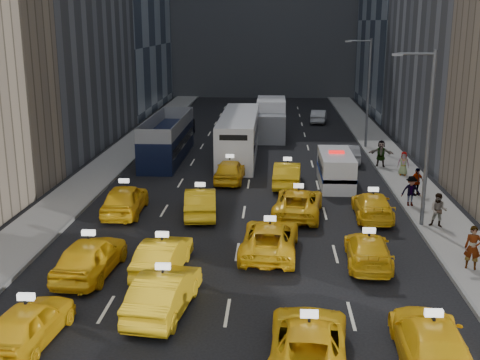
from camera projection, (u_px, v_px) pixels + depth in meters
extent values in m
plane|color=black|center=(223.00, 341.00, 20.04)|extent=(160.00, 160.00, 0.00)
cube|color=gray|center=(111.00, 163.00, 44.73)|extent=(3.00, 90.00, 0.15)
cube|color=gray|center=(396.00, 167.00, 43.58)|extent=(3.00, 90.00, 0.15)
cube|color=slate|center=(130.00, 163.00, 44.65)|extent=(0.15, 90.00, 0.18)
cube|color=slate|center=(376.00, 167.00, 43.65)|extent=(0.15, 90.00, 0.18)
cylinder|color=#595B60|center=(428.00, 142.00, 29.96)|extent=(0.20, 0.20, 9.00)
cylinder|color=#595B60|center=(416.00, 54.00, 28.91)|extent=(1.80, 0.12, 0.12)
cube|color=slate|center=(397.00, 55.00, 28.98)|extent=(0.50, 0.22, 0.12)
cylinder|color=#595B60|center=(368.00, 95.00, 49.27)|extent=(0.20, 0.20, 9.00)
cylinder|color=#595B60|center=(360.00, 41.00, 48.22)|extent=(1.80, 0.12, 0.12)
cube|color=slate|center=(348.00, 41.00, 48.28)|extent=(0.50, 0.22, 0.12)
imported|color=yellow|center=(29.00, 323.00, 19.71)|extent=(2.14, 4.41, 1.45)
imported|color=yellow|center=(164.00, 292.00, 21.82)|extent=(2.26, 4.98, 1.58)
imported|color=yellow|center=(308.00, 342.00, 18.56)|extent=(2.77, 5.38, 1.45)
imported|color=yellow|center=(431.00, 341.00, 18.53)|extent=(2.35, 5.27, 1.50)
imported|color=yellow|center=(90.00, 256.00, 25.02)|extent=(2.33, 5.01, 1.66)
imported|color=yellow|center=(163.00, 256.00, 25.33)|extent=(2.02, 4.64, 1.48)
imported|color=yellow|center=(270.00, 238.00, 27.35)|extent=(2.81, 5.48, 1.48)
imported|color=yellow|center=(368.00, 250.00, 26.20)|extent=(2.11, 4.71, 1.34)
imported|color=yellow|center=(125.00, 199.00, 33.02)|extent=(2.13, 4.98, 1.68)
imported|color=yellow|center=(200.00, 202.00, 32.73)|extent=(2.15, 4.88, 1.56)
imported|color=yellow|center=(298.00, 203.00, 32.76)|extent=(3.06, 5.57, 1.48)
imported|color=yellow|center=(372.00, 206.00, 32.41)|extent=(2.06, 4.80, 1.38)
imported|color=yellow|center=(230.00, 171.00, 39.67)|extent=(2.05, 4.60, 1.54)
imported|color=yellow|center=(287.00, 174.00, 38.69)|extent=(1.94, 4.86, 1.57)
cube|color=silver|center=(336.00, 169.00, 38.76)|extent=(2.25, 5.41, 2.13)
cylinder|color=black|center=(324.00, 186.00, 37.27)|extent=(0.28, 0.85, 0.85)
cylinder|color=black|center=(352.00, 186.00, 37.17)|extent=(0.28, 0.85, 0.85)
cylinder|color=black|center=(320.00, 172.00, 40.68)|extent=(0.28, 0.85, 0.85)
cylinder|color=black|center=(346.00, 172.00, 40.58)|extent=(0.28, 0.85, 0.85)
cube|color=navy|center=(336.00, 172.00, 38.80)|extent=(2.29, 5.41, 0.24)
cube|color=red|center=(337.00, 152.00, 38.47)|extent=(0.98, 0.38, 0.16)
cube|color=black|center=(167.00, 138.00, 46.17)|extent=(3.64, 11.30, 3.23)
cylinder|color=black|center=(141.00, 166.00, 42.01)|extent=(0.28, 1.10, 1.10)
cylinder|color=black|center=(172.00, 166.00, 41.89)|extent=(0.28, 1.10, 1.10)
cylinder|color=black|center=(164.00, 140.00, 50.99)|extent=(0.28, 1.10, 1.10)
cylinder|color=black|center=(190.00, 140.00, 50.87)|extent=(0.28, 1.10, 1.10)
cube|color=silver|center=(239.00, 136.00, 46.81)|extent=(3.96, 13.19, 3.36)
cylinder|color=black|center=(217.00, 166.00, 41.77)|extent=(0.28, 1.10, 1.10)
cylinder|color=black|center=(252.00, 167.00, 41.63)|extent=(0.28, 1.10, 1.10)
cylinder|color=black|center=(229.00, 137.00, 52.57)|extent=(0.28, 1.10, 1.10)
cylinder|color=black|center=(257.00, 137.00, 52.43)|extent=(0.28, 1.10, 1.10)
cube|color=silver|center=(271.00, 119.00, 54.75)|extent=(3.00, 7.64, 3.43)
cylinder|color=black|center=(258.00, 137.00, 52.36)|extent=(0.28, 1.10, 1.10)
cylinder|color=black|center=(284.00, 137.00, 52.23)|extent=(0.28, 1.10, 1.10)
cylinder|color=black|center=(259.00, 126.00, 57.86)|extent=(0.28, 1.10, 1.10)
cylinder|color=black|center=(283.00, 126.00, 57.74)|extent=(0.28, 1.10, 1.10)
imported|color=#999BA0|center=(349.00, 153.00, 45.29)|extent=(1.56, 4.13, 1.35)
imported|color=black|center=(184.00, 123.00, 58.82)|extent=(2.81, 5.01, 1.32)
imported|color=gray|center=(270.00, 115.00, 63.43)|extent=(2.65, 5.24, 1.46)
imported|color=black|center=(244.00, 117.00, 62.01)|extent=(1.91, 4.23, 1.41)
imported|color=#929599|center=(319.00, 116.00, 62.87)|extent=(2.02, 4.40, 1.40)
imported|color=gray|center=(473.00, 248.00, 25.28)|extent=(0.80, 0.65, 1.88)
imported|color=gray|center=(439.00, 210.00, 30.48)|extent=(0.97, 0.76, 1.77)
imported|color=gray|center=(411.00, 191.00, 34.02)|extent=(1.15, 0.55, 1.73)
imported|color=gray|center=(416.00, 182.00, 36.07)|extent=(1.08, 0.82, 1.68)
imported|color=gray|center=(403.00, 163.00, 40.84)|extent=(0.86, 0.58, 1.62)
imported|color=gray|center=(381.00, 154.00, 43.23)|extent=(1.83, 0.79, 1.91)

